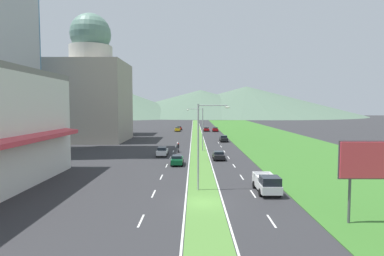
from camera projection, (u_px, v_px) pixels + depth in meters
The scene contains 39 objects.
ground_plane at pixel (204, 203), 29.30m from camera, with size 600.00×600.00×0.00m, color #2D2D30.
grass_median at pixel (197, 138), 89.16m from camera, with size 3.20×240.00×0.06m, color #518438.
grass_verge_right at pixel (271, 138), 89.02m from camera, with size 24.00×240.00×0.06m, color #387028.
lane_dash_left_2 at pixel (141, 221), 24.75m from camera, with size 0.16×2.80×0.01m, color silver.
lane_dash_left_3 at pixel (154, 194), 32.44m from camera, with size 0.16×2.80×0.01m, color silver.
lane_dash_left_4 at pixel (161, 177), 40.12m from camera, with size 0.16×2.80×0.01m, color silver.
lane_dash_left_5 at pixel (167, 166), 47.81m from camera, with size 0.16×2.80×0.01m, color silver.
lane_dash_left_6 at pixel (170, 158), 55.50m from camera, with size 0.16×2.80×0.01m, color silver.
lane_dash_left_7 at pixel (173, 151), 63.19m from camera, with size 0.16×2.80×0.01m, color silver.
lane_dash_left_8 at pixel (176, 147), 70.87m from camera, with size 0.16×2.80×0.01m, color silver.
lane_dash_left_9 at pixel (177, 143), 78.56m from camera, with size 0.16×2.80×0.01m, color silver.
lane_dash_right_2 at pixel (271, 221), 24.68m from camera, with size 0.16×2.80×0.01m, color silver.
lane_dash_right_3 at pixel (253, 194), 32.37m from camera, with size 0.16×2.80×0.01m, color silver.
lane_dash_right_4 at pixel (242, 177), 40.06m from camera, with size 0.16×2.80×0.01m, color silver.
lane_dash_right_5 at pixel (234, 166), 47.74m from camera, with size 0.16×2.80×0.01m, color silver.
lane_dash_right_6 at pixel (229, 158), 55.43m from camera, with size 0.16×2.80×0.01m, color silver.
lane_dash_right_7 at pixel (224, 151), 63.12m from camera, with size 0.16×2.80×0.01m, color silver.
lane_dash_right_8 at pixel (221, 147), 70.81m from camera, with size 0.16×2.80×0.01m, color silver.
lane_dash_right_9 at pixel (218, 143), 78.49m from camera, with size 0.16×2.80×0.01m, color silver.
edge_line_median_left at pixel (191, 138), 89.17m from camera, with size 0.16×240.00×0.01m, color silver.
edge_line_median_right at pixel (204, 138), 89.15m from camera, with size 0.16×240.00×0.01m, color silver.
domed_building at pixel (92, 90), 82.38m from camera, with size 17.83×17.83×32.79m.
midrise_colored at pixel (107, 103), 100.75m from camera, with size 13.09×13.09×20.46m, color #9E9384.
hill_far_left at pixel (99, 99), 279.27m from camera, with size 171.81×171.81×30.72m, color #516B56.
hill_far_center at pixel (201, 103), 306.56m from camera, with size 188.48×188.48×25.09m, color #516B56.
hill_far_right at pixel (246, 101), 316.22m from camera, with size 217.81×217.81×29.13m, color #516B56.
street_lamp_near at pixel (202, 141), 33.40m from camera, with size 3.44×0.49×9.20m.
street_lamp_mid at pixel (201, 126), 63.39m from camera, with size 3.38×0.28×8.64m.
billboard_roadside at pixel (377, 163), 23.77m from camera, with size 5.71×0.28×6.38m.
car_0 at pixel (206, 129), 114.89m from camera, with size 2.04×4.17×1.48m.
car_1 at pixel (179, 128), 121.89m from camera, with size 1.87×4.26×1.44m.
car_2 at pixel (177, 160), 48.50m from camera, with size 1.86×4.17×1.49m.
car_3 at pixel (178, 129), 114.63m from camera, with size 1.99×4.79×1.49m.
car_4 at pixel (224, 138), 80.84m from camera, with size 1.99×4.49×1.61m.
car_5 at pixel (219, 155), 53.39m from camera, with size 1.97×4.11×1.38m.
car_6 at pixel (162, 151), 57.44m from camera, with size 1.93×4.55×1.63m.
car_7 at pixel (215, 129), 113.75m from camera, with size 2.02×4.22×1.54m.
pickup_truck_0 at pixel (267, 184), 32.65m from camera, with size 2.18×5.40×2.00m.
motorcycle_rider at pixel (178, 148), 62.10m from camera, with size 0.36×2.00×1.80m.
Camera 1 is at (-0.95, -28.77, 8.91)m, focal length 29.62 mm.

